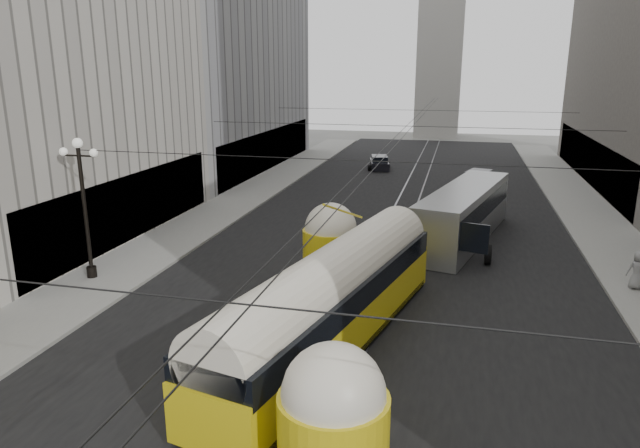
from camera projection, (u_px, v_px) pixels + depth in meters
The scene contains 14 objects.
road at pixel (400, 219), 36.92m from camera, with size 20.00×85.00×0.02m, color black.
sidewalk_left at pixel (246, 197), 42.94m from camera, with size 4.00×72.00×0.15m, color gray.
sidewalk_right at pixel (589, 215), 37.41m from camera, with size 4.00×72.00×0.15m, color gray.
rail_left at pixel (389, 218), 37.09m from camera, with size 0.12×85.00×0.04m, color gray.
rail_right at pixel (412, 219), 36.74m from camera, with size 0.12×85.00×0.04m, color gray.
building_left_far at pixel (206, 13), 52.26m from camera, with size 12.60×28.60×28.60m.
distant_tower at pixel (442, 26), 77.45m from camera, with size 6.00×6.00×31.36m.
lamppost_left_mid at pixel (84, 201), 25.25m from camera, with size 1.86×0.44×6.37m.
catenary at pixel (404, 129), 34.39m from camera, with size 25.00×72.00×0.23m.
streetcar at pixel (332, 299), 19.56m from camera, with size 5.69×15.97×3.58m.
city_bus at pixel (464, 212), 31.93m from camera, with size 5.30×12.23×3.01m.
sedan_white_far at pixel (478, 180), 46.21m from camera, with size 3.14×4.83×1.41m.
sedan_dark_far at pixel (379, 163), 55.04m from camera, with size 2.46×4.29×1.27m.
pedestrian_sidewalk_right at pixel (638, 270), 24.61m from camera, with size 0.83×0.51×1.69m, color gray.
Camera 1 is at (3.46, -3.41, 9.42)m, focal length 32.00 mm.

